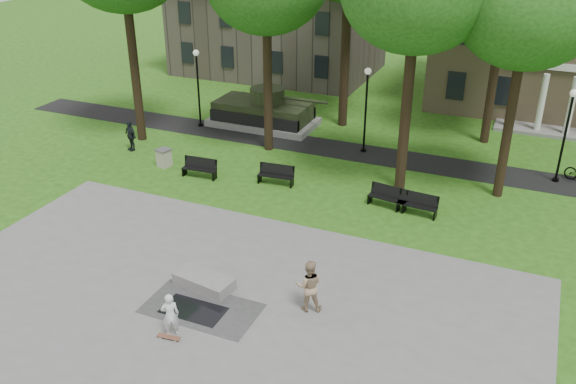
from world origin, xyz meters
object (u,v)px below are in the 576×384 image
object	(u,v)px
skateboarder	(170,315)
friend_watching	(309,286)
concrete_block	(204,281)
park_bench_0	(200,167)
trash_bin	(164,158)

from	to	relation	value
skateboarder	friend_watching	xyz separation A→B (m)	(3.56, 3.05, 0.16)
concrete_block	park_bench_0	world-z (taller)	park_bench_0
concrete_block	friend_watching	xyz separation A→B (m)	(3.98, 0.28, 0.73)
skateboarder	trash_bin	size ratio (longest dim) A/B	1.65
skateboarder	trash_bin	bearing A→B (deg)	-94.05
skateboarder	concrete_block	bearing A→B (deg)	-120.15
friend_watching	park_bench_0	distance (m)	12.19
concrete_block	park_bench_0	bearing A→B (deg)	121.55
concrete_block	skateboarder	world-z (taller)	skateboarder
skateboarder	trash_bin	distance (m)	14.04
concrete_block	skateboarder	xyz separation A→B (m)	(0.42, -2.77, 0.57)
trash_bin	friend_watching	bearing A→B (deg)	-36.34
friend_watching	park_bench_0	world-z (taller)	friend_watching
skateboarder	park_bench_0	size ratio (longest dim) A/B	0.87
friend_watching	park_bench_0	size ratio (longest dim) A/B	1.05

